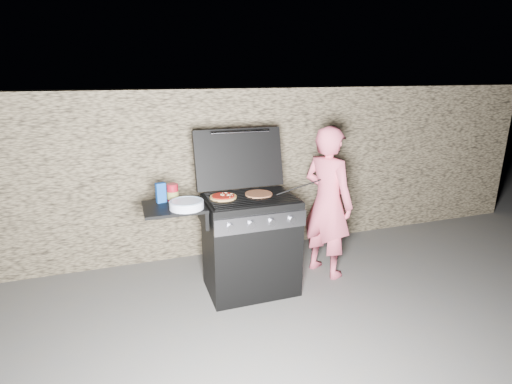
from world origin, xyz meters
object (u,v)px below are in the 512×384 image
object	(u,v)px
gas_grill	(224,248)
pizza_topped	(223,197)
person	(327,202)
sauce_jar	(173,192)

from	to	relation	value
gas_grill	pizza_topped	xyz separation A→B (m)	(0.01, 0.04, 0.47)
gas_grill	person	world-z (taller)	person
gas_grill	pizza_topped	size ratio (longest dim) A/B	5.75
pizza_topped	gas_grill	bearing A→B (deg)	-105.96
pizza_topped	person	xyz separation A→B (m)	(1.05, 0.03, -0.18)
person	sauce_jar	bearing A→B (deg)	63.29
gas_grill	pizza_topped	distance (m)	0.47
gas_grill	pizza_topped	world-z (taller)	pizza_topped
pizza_topped	person	size ratio (longest dim) A/B	0.16
pizza_topped	person	world-z (taller)	person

